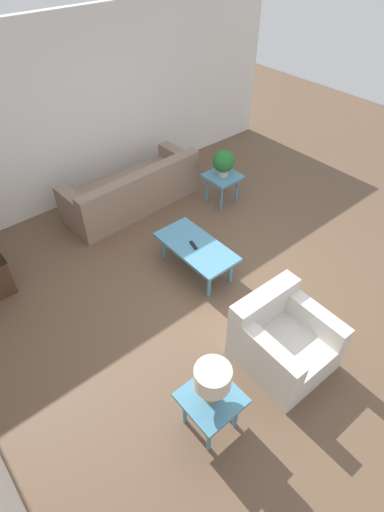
{
  "coord_description": "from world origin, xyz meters",
  "views": [
    {
      "loc": [
        -2.45,
        2.6,
        3.78
      ],
      "look_at": [
        0.24,
        0.33,
        0.55
      ],
      "focal_mm": 28.0,
      "sensor_mm": 36.0,
      "label": 1
    }
  ],
  "objects_px": {
    "sofa": "(133,191)",
    "coffee_table": "(196,248)",
    "side_table_plant": "(223,180)",
    "side_table_lamp": "(211,402)",
    "potted_plant": "(224,162)",
    "table_lamp": "(213,379)",
    "armchair": "(281,340)"
  },
  "relations": [
    {
      "from": "side_table_plant",
      "to": "side_table_lamp",
      "type": "distance_m",
      "value": 3.72
    },
    {
      "from": "side_table_plant",
      "to": "table_lamp",
      "type": "relative_size",
      "value": 1.16
    },
    {
      "from": "side_table_plant",
      "to": "potted_plant",
      "type": "bearing_deg",
      "value": 0.0
    },
    {
      "from": "side_table_plant",
      "to": "potted_plant",
      "type": "xyz_separation_m",
      "value": [
        0.0,
        0.0,
        0.31
      ]
    },
    {
      "from": "sofa",
      "to": "side_table_lamp",
      "type": "xyz_separation_m",
      "value": [
        -3.46,
        1.48,
        0.14
      ]
    },
    {
      "from": "coffee_table",
      "to": "side_table_lamp",
      "type": "height_order",
      "value": "side_table_lamp"
    },
    {
      "from": "side_table_lamp",
      "to": "table_lamp",
      "type": "relative_size",
      "value": 1.16
    },
    {
      "from": "side_table_lamp",
      "to": "potted_plant",
      "type": "bearing_deg",
      "value": -44.94
    },
    {
      "from": "armchair",
      "to": "side_table_lamp",
      "type": "height_order",
      "value": "armchair"
    },
    {
      "from": "side_table_lamp",
      "to": "side_table_plant",
      "type": "bearing_deg",
      "value": -44.94
    },
    {
      "from": "armchair",
      "to": "side_table_plant",
      "type": "height_order",
      "value": "armchair"
    },
    {
      "from": "potted_plant",
      "to": "table_lamp",
      "type": "bearing_deg",
      "value": 135.06
    },
    {
      "from": "potted_plant",
      "to": "sofa",
      "type": "bearing_deg",
      "value": 54.42
    },
    {
      "from": "table_lamp",
      "to": "coffee_table",
      "type": "bearing_deg",
      "value": -36.96
    },
    {
      "from": "sofa",
      "to": "armchair",
      "type": "height_order",
      "value": "armchair"
    },
    {
      "from": "sofa",
      "to": "armchair",
      "type": "xyz_separation_m",
      "value": [
        -3.39,
        0.42,
        0.04
      ]
    },
    {
      "from": "coffee_table",
      "to": "sofa",
      "type": "bearing_deg",
      "value": -6.25
    },
    {
      "from": "sofa",
      "to": "potted_plant",
      "type": "relative_size",
      "value": 5.31
    },
    {
      "from": "side_table_lamp",
      "to": "coffee_table",
      "type": "bearing_deg",
      "value": -36.96
    },
    {
      "from": "sofa",
      "to": "table_lamp",
      "type": "bearing_deg",
      "value": 64.24
    },
    {
      "from": "side_table_lamp",
      "to": "sofa",
      "type": "bearing_deg",
      "value": -23.15
    },
    {
      "from": "armchair",
      "to": "table_lamp",
      "type": "bearing_deg",
      "value": -174.43
    },
    {
      "from": "side_table_lamp",
      "to": "table_lamp",
      "type": "xyz_separation_m",
      "value": [
        -0.0,
        0.0,
        0.38
      ]
    },
    {
      "from": "sofa",
      "to": "coffee_table",
      "type": "relative_size",
      "value": 1.96
    },
    {
      "from": "side_table_plant",
      "to": "potted_plant",
      "type": "relative_size",
      "value": 1.2
    },
    {
      "from": "side_table_lamp",
      "to": "table_lamp",
      "type": "bearing_deg",
      "value": 180.0
    },
    {
      "from": "sofa",
      "to": "side_table_lamp",
      "type": "relative_size",
      "value": 4.4
    },
    {
      "from": "sofa",
      "to": "table_lamp",
      "type": "relative_size",
      "value": 5.11
    },
    {
      "from": "potted_plant",
      "to": "side_table_plant",
      "type": "bearing_deg",
      "value": 180.0
    },
    {
      "from": "armchair",
      "to": "table_lamp",
      "type": "distance_m",
      "value": 1.16
    },
    {
      "from": "armchair",
      "to": "potted_plant",
      "type": "relative_size",
      "value": 2.21
    },
    {
      "from": "sofa",
      "to": "coffee_table",
      "type": "xyz_separation_m",
      "value": [
        -1.75,
        0.19,
        0.08
      ]
    }
  ]
}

